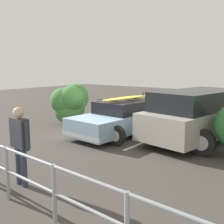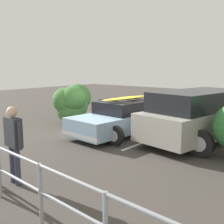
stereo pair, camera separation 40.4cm
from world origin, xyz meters
name	(u,v)px [view 2 (the right image)]	position (x,y,z in m)	size (l,w,h in m)	color
ground_plane	(107,133)	(0.00, 0.00, -0.01)	(44.00, 44.00, 0.02)	#423D38
parking_stripe	(151,140)	(-1.96, -0.22, 0.00)	(3.51, 0.12, 0.00)	silver
sedan_car	(123,118)	(-0.59, -0.26, 0.63)	(2.66, 4.53, 1.58)	#8CADC6
suv_car	(198,116)	(-3.33, -1.01, 0.94)	(3.21, 4.92, 1.81)	#9E998E
person_bystander	(13,138)	(-1.67, 5.06, 1.07)	(0.69, 0.24, 1.77)	#33384C
bush_near_left	(72,103)	(2.43, -0.36, 0.96)	(1.64, 2.04, 1.82)	#4C3828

